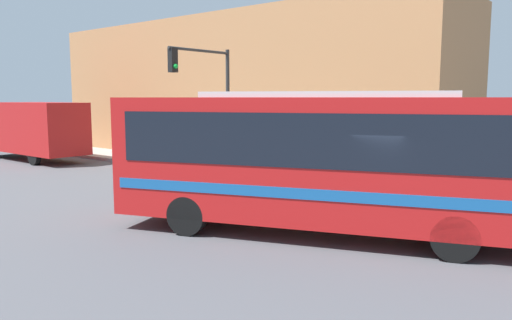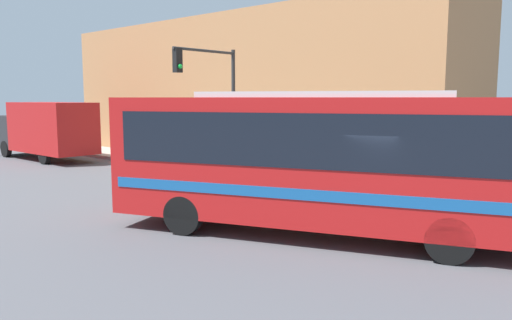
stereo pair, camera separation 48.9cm
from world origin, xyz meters
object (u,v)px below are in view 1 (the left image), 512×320
traffic_light_pole (208,88)px  pedestrian_mid_block (316,154)px  parking_meter (197,148)px  pedestrian_near_corner (164,141)px  fire_hydrant (302,170)px  city_bus (328,154)px  delivery_truck (34,129)px

traffic_light_pole → pedestrian_mid_block: bearing=-54.8°
parking_meter → pedestrian_near_corner: 3.66m
fire_hydrant → traffic_light_pole: traffic_light_pole is taller
city_bus → delivery_truck: size_ratio=1.36×
traffic_light_pole → pedestrian_near_corner: (2.08, 5.27, -2.59)m
fire_hydrant → parking_meter: bearing=90.0°
fire_hydrant → pedestrian_mid_block: 1.62m
city_bus → pedestrian_near_corner: city_bus is taller
fire_hydrant → parking_meter: size_ratio=0.59×
pedestrian_mid_block → fire_hydrant: bearing=-167.1°
city_bus → pedestrian_near_corner: (6.49, 13.54, -0.87)m
delivery_truck → traffic_light_pole: bearing=-81.0°
fire_hydrant → pedestrian_near_corner: (1.09, 9.17, 0.53)m
fire_hydrant → pedestrian_mid_block: bearing=12.9°
city_bus → fire_hydrant: (5.41, 4.38, -1.40)m
traffic_light_pole → city_bus: bearing=-118.1°
traffic_light_pole → fire_hydrant: bearing=-75.7°
city_bus → fire_hydrant: city_bus is taller
delivery_truck → traffic_light_pole: traffic_light_pole is taller
delivery_truck → parking_meter: delivery_truck is taller
city_bus → parking_meter: (5.41, 10.04, -0.91)m
delivery_truck → pedestrian_near_corner: bearing=-56.4°
delivery_truck → traffic_light_pole: size_ratio=1.50×
parking_meter → pedestrian_mid_block: (1.51, -5.32, -0.03)m
delivery_truck → pedestrian_mid_block: bearing=-73.7°
delivery_truck → pedestrian_mid_block: delivery_truck is taller
pedestrian_near_corner → traffic_light_pole: bearing=-111.6°
fire_hydrant → pedestrian_mid_block: size_ratio=0.46×
city_bus → pedestrian_mid_block: size_ratio=6.16×
parking_meter → delivery_truck: bearing=106.5°
city_bus → parking_meter: 11.44m
delivery_truck → city_bus: bearing=-97.8°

